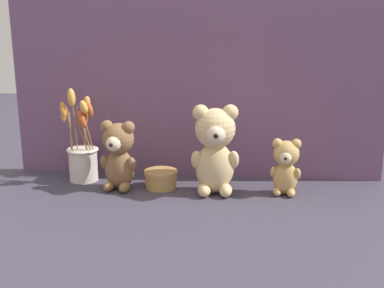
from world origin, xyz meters
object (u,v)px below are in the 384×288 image
at_px(teddy_bear_medium, 118,154).
at_px(decorative_tin_tall, 161,179).
at_px(flower_vase, 83,154).
at_px(teddy_bear_large, 215,148).
at_px(teddy_bear_small, 286,166).

relative_size(teddy_bear_medium, decorative_tin_tall, 2.08).
bearing_deg(decorative_tin_tall, teddy_bear_medium, -168.68).
bearing_deg(flower_vase, teddy_bear_large, -9.87).
bearing_deg(decorative_tin_tall, flower_vase, 170.33).
distance_m(teddy_bear_small, flower_vase, 0.68).
relative_size(teddy_bear_small, decorative_tin_tall, 1.65).
bearing_deg(decorative_tin_tall, teddy_bear_small, -3.06).
bearing_deg(teddy_bear_large, decorative_tin_tall, 169.81).
height_order(teddy_bear_medium, flower_vase, flower_vase).
bearing_deg(teddy_bear_small, decorative_tin_tall, 176.94).
xyz_separation_m(teddy_bear_large, teddy_bear_medium, (-0.31, 0.01, -0.03)).
xyz_separation_m(teddy_bear_medium, flower_vase, (-0.14, 0.07, -0.02)).
height_order(teddy_bear_small, flower_vase, flower_vase).
bearing_deg(teddy_bear_medium, teddy_bear_small, 0.56).
distance_m(teddy_bear_medium, teddy_bear_small, 0.54).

